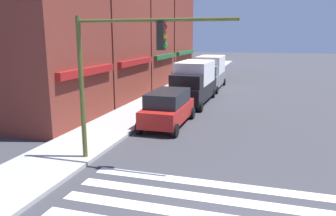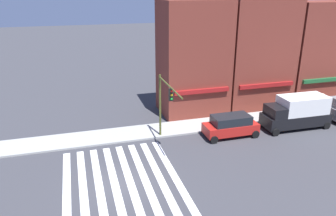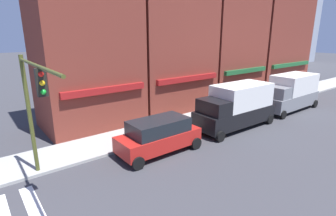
{
  "view_description": "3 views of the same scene",
  "coord_description": "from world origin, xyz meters",
  "px_view_note": "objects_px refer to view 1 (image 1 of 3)",
  "views": [
    {
      "loc": [
        -6.57,
        -0.25,
        4.81
      ],
      "look_at": [
        10.23,
        4.7,
        1.0
      ],
      "focal_mm": 35.0,
      "sensor_mm": 36.0,
      "label": 1
    },
    {
      "loc": [
        -2.33,
        -18.87,
        12.35
      ],
      "look_at": [
        4.34,
        4.0,
        3.5
      ],
      "focal_mm": 35.0,
      "sensor_mm": 36.0,
      "label": 2
    },
    {
      "loc": [
        2.39,
        -6.24,
        6.43
      ],
      "look_at": [
        11.88,
        6.0,
        2.0
      ],
      "focal_mm": 28.0,
      "sensor_mm": 36.0,
      "label": 3
    }
  ],
  "objects_px": {
    "traffic_signal": "(117,62)",
    "pedestrian_grey_coat": "(173,78)",
    "box_truck_black": "(194,82)",
    "box_truck_grey": "(210,72)",
    "suv_red": "(168,107)"
  },
  "relations": [
    {
      "from": "box_truck_grey",
      "to": "pedestrian_grey_coat",
      "type": "bearing_deg",
      "value": 120.07
    },
    {
      "from": "traffic_signal",
      "to": "pedestrian_grey_coat",
      "type": "distance_m",
      "value": 18.45
    },
    {
      "from": "suv_red",
      "to": "box_truck_grey",
      "type": "height_order",
      "value": "box_truck_grey"
    },
    {
      "from": "suv_red",
      "to": "pedestrian_grey_coat",
      "type": "relative_size",
      "value": 2.66
    },
    {
      "from": "traffic_signal",
      "to": "suv_red",
      "type": "height_order",
      "value": "traffic_signal"
    },
    {
      "from": "suv_red",
      "to": "box_truck_grey",
      "type": "bearing_deg",
      "value": -0.18
    },
    {
      "from": "traffic_signal",
      "to": "pedestrian_grey_coat",
      "type": "relative_size",
      "value": 3.33
    },
    {
      "from": "pedestrian_grey_coat",
      "to": "suv_red",
      "type": "bearing_deg",
      "value": -156.27
    },
    {
      "from": "box_truck_black",
      "to": "traffic_signal",
      "type": "bearing_deg",
      "value": -179.75
    },
    {
      "from": "traffic_signal",
      "to": "box_truck_black",
      "type": "distance_m",
      "value": 12.74
    },
    {
      "from": "suv_red",
      "to": "pedestrian_grey_coat",
      "type": "xyz_separation_m",
      "value": [
        12.11,
        3.09,
        0.04
      ]
    },
    {
      "from": "suv_red",
      "to": "box_truck_grey",
      "type": "distance_m",
      "value": 13.89
    },
    {
      "from": "box_truck_grey",
      "to": "pedestrian_grey_coat",
      "type": "relative_size",
      "value": 3.51
    },
    {
      "from": "box_truck_black",
      "to": "box_truck_grey",
      "type": "relative_size",
      "value": 1.01
    },
    {
      "from": "traffic_signal",
      "to": "pedestrian_grey_coat",
      "type": "bearing_deg",
      "value": 9.12
    }
  ]
}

